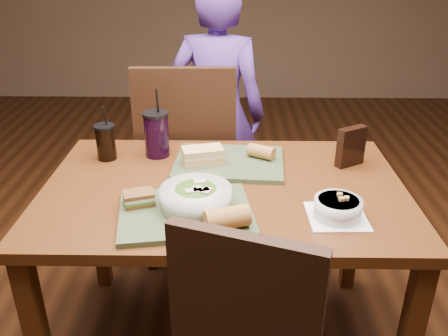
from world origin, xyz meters
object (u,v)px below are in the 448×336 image
at_px(salad_bowl, 196,196).
at_px(baguette_near, 227,218).
at_px(chip_bag, 351,147).
at_px(tray_near, 186,213).
at_px(soup_bowl, 338,208).
at_px(cup_cola, 106,142).
at_px(diner, 218,114).
at_px(tray_far, 229,162).
at_px(sandwich_far, 203,155).
at_px(chair_far, 188,157).
at_px(sandwich_near, 139,198).
at_px(baguette_far, 261,152).
at_px(cup_berry, 157,134).
at_px(dining_table, 224,207).

distance_m(salad_bowl, baguette_near, 0.16).
xyz_separation_m(baguette_near, chip_bag, (0.48, 0.49, 0.03)).
xyz_separation_m(tray_near, chip_bag, (0.61, 0.39, 0.07)).
relative_size(soup_bowl, cup_cola, 0.85).
bearing_deg(salad_bowl, diner, 87.95).
height_order(tray_far, chip_bag, chip_bag).
distance_m(cup_cola, chip_bag, 0.97).
bearing_deg(sandwich_far, chair_far, 102.67).
bearing_deg(chip_bag, chair_far, 118.00).
distance_m(tray_far, salad_bowl, 0.38).
bearing_deg(diner, tray_far, 105.62).
bearing_deg(sandwich_near, sandwich_far, 59.76).
xyz_separation_m(chair_far, salad_bowl, (0.10, -0.78, 0.22)).
bearing_deg(cup_cola, soup_bowl, -27.53).
bearing_deg(cup_cola, baguette_far, -2.08).
bearing_deg(sandwich_far, baguette_far, 12.36).
xyz_separation_m(sandwich_near, cup_berry, (-0.00, 0.43, 0.05)).
distance_m(soup_bowl, baguette_near, 0.36).
xyz_separation_m(tray_far, baguette_far, (0.13, 0.03, 0.04)).
relative_size(sandwich_far, cup_cola, 0.77).
relative_size(dining_table, baguette_far, 12.41).
xyz_separation_m(salad_bowl, baguette_near, (0.10, -0.12, -0.01)).
bearing_deg(tray_near, tray_far, 70.39).
xyz_separation_m(soup_bowl, cup_cola, (-0.84, 0.44, 0.04)).
height_order(chair_far, diner, diner).
bearing_deg(sandwich_far, tray_near, -95.54).
bearing_deg(diner, chip_bag, 137.12).
xyz_separation_m(baguette_near, cup_cola, (-0.49, 0.53, 0.02)).
bearing_deg(baguette_near, diner, 92.95).
bearing_deg(salad_bowl, baguette_near, -50.53).
bearing_deg(cup_cola, chair_far, 51.62).
bearing_deg(salad_bowl, tray_near, -143.67).
relative_size(cup_cola, chip_bag, 1.43).
relative_size(tray_near, tray_far, 1.00).
distance_m(dining_table, tray_near, 0.26).
bearing_deg(chair_far, soup_bowl, -55.81).
height_order(diner, sandwich_far, diner).
height_order(dining_table, cup_cola, cup_cola).
bearing_deg(cup_cola, tray_far, -5.68).
bearing_deg(diner, sandwich_far, 97.67).
height_order(baguette_near, cup_berry, cup_berry).
bearing_deg(dining_table, chair_far, 107.15).
relative_size(cup_berry, chip_bag, 1.83).
xyz_separation_m(baguette_near, cup_berry, (-0.29, 0.57, 0.04)).
bearing_deg(soup_bowl, sandwich_near, 176.51).
relative_size(baguette_near, cup_cola, 0.60).
distance_m(cup_cola, cup_berry, 0.20).
distance_m(salad_bowl, soup_bowl, 0.45).
height_order(dining_table, baguette_near, baguette_near).
xyz_separation_m(dining_table, tray_far, (0.02, 0.18, 0.10)).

